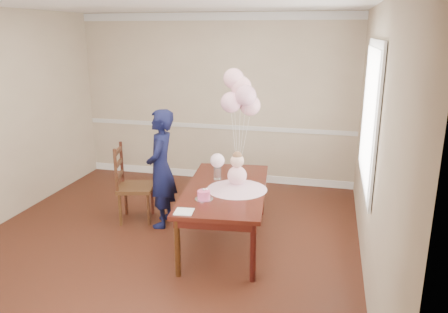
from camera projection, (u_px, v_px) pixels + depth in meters
floor at (162, 245)px, 5.10m from camera, size 4.50×5.00×0.00m
ceiling at (151, 1)px, 4.36m from camera, size 4.50×5.00×0.02m
wall_back at (216, 99)px, 7.06m from camera, size 4.50×0.02×2.70m
wall_right at (374, 145)px, 4.21m from camera, size 0.02×5.00×2.70m
chair_rail_trim at (216, 127)px, 7.18m from camera, size 4.50×0.02×0.07m
crown_molding at (215, 16)px, 6.70m from camera, size 4.50×0.02×0.12m
baseboard_trim at (216, 175)px, 7.41m from camera, size 4.50×0.02×0.12m
window_frame at (370, 115)px, 4.63m from camera, size 0.02×1.66×1.56m
window_blinds at (368, 115)px, 4.63m from camera, size 0.01×1.50×1.40m
dining_table_top at (226, 189)px, 5.03m from camera, size 1.10×1.90×0.05m
table_apron at (226, 195)px, 5.05m from camera, size 1.00×1.80×0.09m
table_leg_fl at (177, 248)px, 4.38m from camera, size 0.07×0.07×0.63m
table_leg_fr at (253, 252)px, 4.28m from camera, size 0.07×0.07×0.63m
table_leg_bl at (206, 190)px, 5.97m from camera, size 0.07×0.07×0.63m
table_leg_br at (262, 193)px, 5.87m from camera, size 0.07×0.07×0.63m
baby_skirt at (237, 185)px, 4.95m from camera, size 0.76×0.76×0.09m
baby_torso at (237, 175)px, 4.92m from camera, size 0.22×0.22×0.22m
baby_head at (237, 161)px, 4.87m from camera, size 0.15×0.15×0.15m
baby_hair at (237, 156)px, 4.86m from camera, size 0.11×0.11×0.11m
cake_platter at (204, 199)px, 4.66m from camera, size 0.22×0.22×0.01m
birthday_cake at (204, 195)px, 4.65m from camera, size 0.15×0.15×0.09m
cake_flower_a at (204, 190)px, 4.63m from camera, size 0.03×0.03×0.03m
cake_flower_b at (207, 189)px, 4.64m from camera, size 0.03×0.03×0.03m
rose_vase_near at (217, 173)px, 5.28m from camera, size 0.10×0.10×0.14m
roses_near at (217, 160)px, 5.24m from camera, size 0.17×0.17×0.17m
napkin at (184, 212)px, 4.33m from camera, size 0.20×0.20×0.01m
balloon_weight at (238, 173)px, 5.49m from camera, size 0.04×0.04×0.02m
balloon_a at (231, 102)px, 5.25m from camera, size 0.25×0.25×0.25m
balloon_b at (246, 96)px, 5.16m from camera, size 0.25×0.25×0.25m
balloon_c at (241, 86)px, 5.27m from camera, size 0.25×0.25×0.25m
balloon_d at (234, 79)px, 5.28m from camera, size 0.25×0.25×0.25m
balloon_e at (250, 106)px, 5.30m from camera, size 0.25×0.25×0.25m
balloon_ribbon_a at (235, 144)px, 5.39m from camera, size 0.08×0.01×0.76m
balloon_ribbon_b at (242, 141)px, 5.34m from camera, size 0.10×0.04×0.85m
balloon_ribbon_c at (239, 136)px, 5.40m from camera, size 0.01×0.09×0.94m
balloon_ribbon_d at (236, 132)px, 5.40m from camera, size 0.08×0.09×1.03m
balloon_ribbon_e at (244, 145)px, 5.41m from camera, size 0.12×0.08×0.70m
dining_chair_seat at (136, 188)px, 5.68m from camera, size 0.54×0.54×0.05m
chair_leg_fl at (120, 210)px, 5.57m from camera, size 0.05×0.05×0.43m
chair_leg_fr at (148, 210)px, 5.57m from camera, size 0.05×0.05×0.43m
chair_leg_bl at (126, 199)px, 5.91m from camera, size 0.05×0.05×0.43m
chair_leg_br at (152, 199)px, 5.92m from camera, size 0.05×0.05×0.43m
chair_back_post_l at (116, 171)px, 5.42m from camera, size 0.05×0.05×0.56m
chair_back_post_r at (122, 162)px, 5.77m from camera, size 0.05×0.05×0.56m
chair_slat_low at (119, 175)px, 5.63m from camera, size 0.13×0.39×0.05m
chair_slat_mid at (119, 163)px, 5.58m from camera, size 0.13×0.39×0.05m
chair_slat_top at (118, 151)px, 5.54m from camera, size 0.13×0.39×0.05m
woman at (161, 169)px, 5.46m from camera, size 0.43×0.59×1.50m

